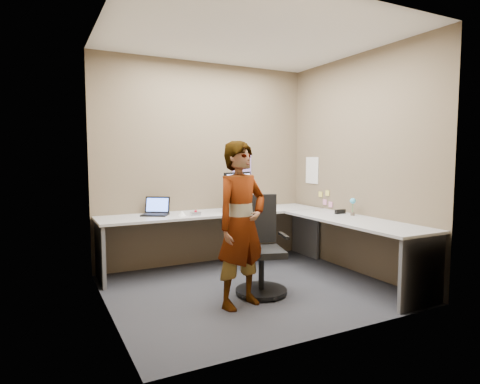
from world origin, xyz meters
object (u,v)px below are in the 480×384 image
desk (267,227)px  monitor (238,186)px  person (241,224)px  office_chair (260,254)px

desk → monitor: size_ratio=6.43×
person → office_chair: bearing=19.5°
monitor → office_chair: 1.25m
desk → person: (-0.76, -0.77, 0.21)m
monitor → person: size_ratio=0.29×
monitor → desk: bearing=-94.4°
desk → person: bearing=-134.5°
monitor → office_chair: monitor is taller
office_chair → person: 0.57m
desk → office_chair: 0.69m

